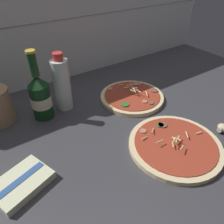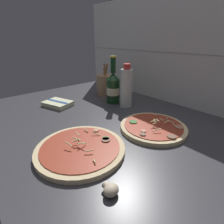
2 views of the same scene
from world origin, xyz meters
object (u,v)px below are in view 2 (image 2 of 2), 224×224
Objects in this scene: beer_bottle at (113,87)px; pizza_far at (153,127)px; pizza_near at (81,149)px; utensil_crock at (105,85)px; dish_towel at (58,104)px; oil_bottle at (126,88)px; mushroom_left at (111,190)px.

pizza_far is at bearing -14.55° from beer_bottle.
pizza_far is 1.03× the size of beer_bottle.
pizza_near is at bearing -102.30° from pizza_far.
utensil_crock is (-14.58, 6.09, -2.24)cm from beer_bottle.
utensil_crock is 1.15× the size of dish_towel.
pizza_near is 1.10× the size of pizza_far.
dish_towel is at bearing -120.89° from beer_bottle.
beer_bottle is 1.29× the size of utensil_crock.
dish_towel is (-25.21, -28.09, -9.27)cm from oil_bottle.
beer_bottle is 15.96cm from utensil_crock.
pizza_near is at bearing -54.08° from beer_bottle.
pizza_near is 46.46cm from oil_bottle.
pizza_far is 1.53× the size of dish_towel.
mushroom_left is at bearing -48.72° from oil_bottle.
beer_bottle is 1.14× the size of oil_bottle.
pizza_near is 1.30× the size of oil_bottle.
dish_towel is at bearing -161.12° from pizza_far.
oil_bottle is 60.43cm from mushroom_left.
utensil_crock is (-23.75, 4.80, -3.75)cm from oil_bottle.
mushroom_left is (19.81, -3.87, 0.45)cm from pizza_near.
oil_bottle reaches higher than dish_towel.
pizza_far is 52.61cm from utensil_crock.
oil_bottle is (-26.26, 10.49, 9.51)cm from pizza_far.
beer_bottle is at bearing 165.45° from pizza_far.
pizza_near is 46.64cm from dish_towel.
utensil_crock is at bearing 163.00° from pizza_far.
pizza_near is 20.19cm from mushroom_left.
beer_bottle reaches higher than utensil_crock.
utensil_crock reaches higher than pizza_far.
oil_bottle is (9.17, 1.30, 1.50)cm from beer_bottle.
mushroom_left is 0.21× the size of utensil_crock.
utensil_crock is (-43.36, 45.83, 5.79)cm from pizza_near.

